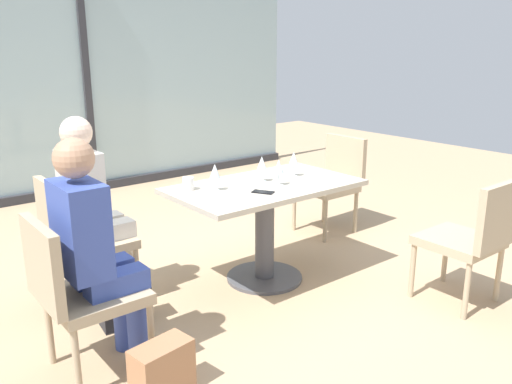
% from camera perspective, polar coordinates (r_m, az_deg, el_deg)
% --- Properties ---
extents(ground_plane, '(12.00, 12.00, 0.00)m').
position_cam_1_polar(ground_plane, '(3.98, 0.91, -9.34)').
color(ground_plane, tan).
extents(window_wall_backdrop, '(5.72, 0.10, 2.70)m').
position_cam_1_polar(window_wall_backdrop, '(6.42, -17.88, 10.70)').
color(window_wall_backdrop, '#9DB7BC').
rests_on(window_wall_backdrop, ground_plane).
extents(dining_table_main, '(1.34, 0.77, 0.73)m').
position_cam_1_polar(dining_table_main, '(3.79, 0.95, -1.98)').
color(dining_table_main, '#BCB29E').
rests_on(dining_table_main, ground_plane).
extents(chair_side_end, '(0.50, 0.46, 0.87)m').
position_cam_1_polar(chair_side_end, '(2.86, -18.85, -9.74)').
color(chair_side_end, tan).
rests_on(chair_side_end, ground_plane).
extents(chair_far_left, '(0.50, 0.46, 0.87)m').
position_cam_1_polar(chair_far_left, '(3.62, -18.69, -4.38)').
color(chair_far_left, tan).
rests_on(chair_far_left, ground_plane).
extents(chair_front_right, '(0.46, 0.50, 0.87)m').
position_cam_1_polar(chair_front_right, '(3.71, 22.49, -4.27)').
color(chair_front_right, tan).
rests_on(chair_front_right, ground_plane).
extents(chair_far_right, '(0.50, 0.46, 0.87)m').
position_cam_1_polar(chair_far_right, '(4.91, 8.36, 1.51)').
color(chair_far_right, tan).
rests_on(chair_far_right, ground_plane).
extents(person_side_end, '(0.39, 0.34, 1.26)m').
position_cam_1_polar(person_side_end, '(2.82, -17.14, -5.51)').
color(person_side_end, '#384C9E').
rests_on(person_side_end, ground_plane).
extents(person_far_left, '(0.39, 0.34, 1.26)m').
position_cam_1_polar(person_far_left, '(3.59, -17.35, -0.99)').
color(person_far_left, silver).
rests_on(person_far_left, ground_plane).
extents(wine_glass_0, '(0.07, 0.07, 0.18)m').
position_cam_1_polar(wine_glass_0, '(3.68, 2.48, 2.72)').
color(wine_glass_0, silver).
rests_on(wine_glass_0, dining_table_main).
extents(wine_glass_1, '(0.07, 0.07, 0.18)m').
position_cam_1_polar(wine_glass_1, '(3.78, 0.64, 3.10)').
color(wine_glass_1, silver).
rests_on(wine_glass_1, dining_table_main).
extents(wine_glass_2, '(0.07, 0.07, 0.18)m').
position_cam_1_polar(wine_glass_2, '(3.95, 4.09, 3.59)').
color(wine_glass_2, silver).
rests_on(wine_glass_2, dining_table_main).
extents(wine_glass_3, '(0.07, 0.07, 0.18)m').
position_cam_1_polar(wine_glass_3, '(3.55, -4.47, 2.21)').
color(wine_glass_3, silver).
rests_on(wine_glass_3, dining_table_main).
extents(coffee_cup, '(0.08, 0.08, 0.09)m').
position_cam_1_polar(coffee_cup, '(3.60, -7.34, 0.90)').
color(coffee_cup, white).
rests_on(coffee_cup, dining_table_main).
extents(cell_phone_on_table, '(0.13, 0.16, 0.01)m').
position_cam_1_polar(cell_phone_on_table, '(3.52, 0.76, -0.01)').
color(cell_phone_on_table, black).
rests_on(cell_phone_on_table, dining_table_main).
extents(handbag_0, '(0.32, 0.20, 0.28)m').
position_cam_1_polar(handbag_0, '(2.77, -10.11, -18.45)').
color(handbag_0, '#A3704C').
rests_on(handbag_0, ground_plane).
extents(handbag_1, '(0.32, 0.20, 0.28)m').
position_cam_1_polar(handbag_1, '(3.43, -14.01, -11.58)').
color(handbag_1, '#232328').
rests_on(handbag_1, ground_plane).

